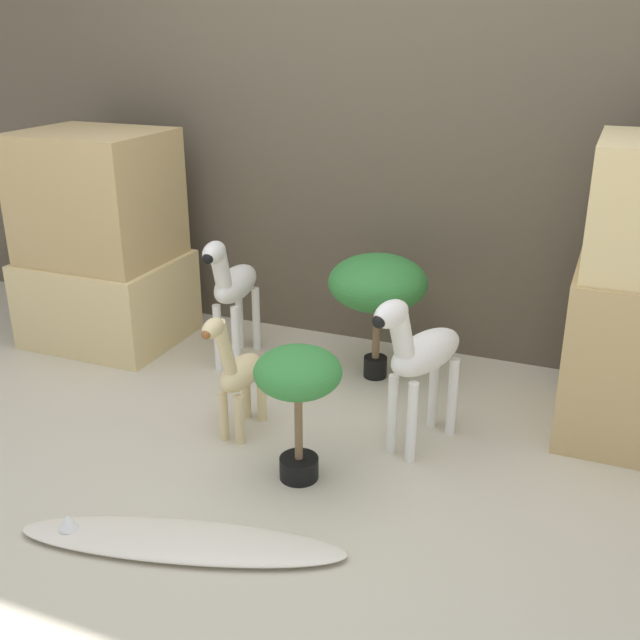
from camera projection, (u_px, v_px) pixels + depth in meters
ground_plane at (240, 505)px, 2.64m from camera, size 14.00×14.00×0.00m
wall_back at (387, 129)px, 3.62m from camera, size 6.40×0.08×2.20m
rock_pillar_left at (102, 244)px, 3.84m from camera, size 0.75×0.63×1.09m
zebra_right at (420, 354)px, 2.85m from camera, size 0.29×0.53×0.68m
zebra_left at (232, 286)px, 3.59m from camera, size 0.20×0.54×0.68m
giraffe_figurine at (238, 373)px, 3.00m from camera, size 0.13×0.42×0.57m
potted_palm_front at (378, 285)px, 3.42m from camera, size 0.46×0.46×0.60m
potted_palm_back at (298, 382)px, 2.65m from camera, size 0.32×0.32×0.52m
surfboard at (179, 541)px, 2.42m from camera, size 1.11×0.49×0.08m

